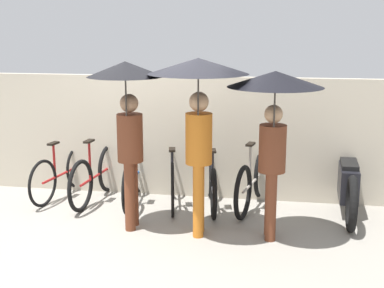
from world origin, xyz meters
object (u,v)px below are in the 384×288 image
at_px(parked_bicycle_1, 96,175).
at_px(motorcycle, 348,184).
at_px(parked_bicycle_2, 134,178).
at_px(pedestrian_trailing, 274,106).
at_px(parked_bicycle_4, 212,182).
at_px(parked_bicycle_5, 253,181).
at_px(parked_bicycle_0, 62,173).
at_px(pedestrian_center, 198,93).
at_px(pedestrian_leading, 127,103).
at_px(parked_bicycle_3, 172,178).

distance_m(parked_bicycle_1, motorcycle, 3.58).
bearing_deg(parked_bicycle_2, pedestrian_trailing, -125.22).
xyz_separation_m(parked_bicycle_4, parked_bicycle_5, (0.57, 0.08, 0.02)).
distance_m(parked_bicycle_2, pedestrian_trailing, 2.61).
bearing_deg(motorcycle, pedestrian_trailing, 141.77).
relative_size(parked_bicycle_2, parked_bicycle_4, 1.02).
height_order(parked_bicycle_0, pedestrian_center, pedestrian_center).
relative_size(parked_bicycle_1, parked_bicycle_4, 1.04).
distance_m(parked_bicycle_0, pedestrian_center, 2.93).
bearing_deg(pedestrian_center, pedestrian_leading, -11.00).
bearing_deg(motorcycle, parked_bicycle_2, 93.68).
height_order(parked_bicycle_4, motorcycle, parked_bicycle_4).
bearing_deg(parked_bicycle_4, parked_bicycle_1, 79.21).
bearing_deg(parked_bicycle_0, pedestrian_leading, -120.63).
height_order(parked_bicycle_0, parked_bicycle_1, parked_bicycle_0).
relative_size(parked_bicycle_3, pedestrian_center, 0.79).
bearing_deg(motorcycle, parked_bicycle_4, 95.09).
relative_size(parked_bicycle_1, pedestrian_leading, 0.80).
xyz_separation_m(parked_bicycle_2, parked_bicycle_4, (1.14, -0.02, -0.00)).
distance_m(parked_bicycle_2, parked_bicycle_5, 1.71).
bearing_deg(motorcycle, parked_bicycle_5, 92.51).
xyz_separation_m(parked_bicycle_2, pedestrian_trailing, (1.99, -1.12, 1.27)).
distance_m(parked_bicycle_3, pedestrian_trailing, 2.19).
bearing_deg(parked_bicycle_4, motorcycle, -97.99).
height_order(parked_bicycle_1, pedestrian_trailing, pedestrian_trailing).
xyz_separation_m(parked_bicycle_5, pedestrian_leading, (-1.46, -1.12, 1.23)).
bearing_deg(motorcycle, parked_bicycle_1, 93.76).
distance_m(parked_bicycle_0, parked_bicycle_2, 1.14).
distance_m(parked_bicycle_0, parked_bicycle_3, 1.71).
height_order(parked_bicycle_3, pedestrian_center, pedestrian_center).
height_order(parked_bicycle_4, pedestrian_leading, pedestrian_leading).
bearing_deg(parked_bicycle_0, parked_bicycle_4, -83.81).
bearing_deg(parked_bicycle_1, parked_bicycle_5, -83.18).
relative_size(parked_bicycle_3, parked_bicycle_5, 0.99).
relative_size(parked_bicycle_4, parked_bicycle_5, 0.95).
distance_m(parked_bicycle_0, pedestrian_trailing, 3.59).
bearing_deg(parked_bicycle_0, pedestrian_center, -109.65).
height_order(parked_bicycle_1, parked_bicycle_5, parked_bicycle_1).
relative_size(parked_bicycle_0, parked_bicycle_4, 1.00).
bearing_deg(pedestrian_trailing, pedestrian_center, -1.78).
relative_size(parked_bicycle_3, parked_bicycle_4, 1.04).
xyz_separation_m(parked_bicycle_0, pedestrian_center, (2.27, -1.24, 1.40)).
distance_m(parked_bicycle_1, parked_bicycle_3, 1.14).
distance_m(parked_bicycle_2, motorcycle, 3.01).
bearing_deg(pedestrian_trailing, parked_bicycle_1, -27.23).
bearing_deg(pedestrian_center, parked_bicycle_0, -34.00).
bearing_deg(parked_bicycle_0, parked_bicycle_2, -85.42).
distance_m(parked_bicycle_4, pedestrian_trailing, 1.88).
relative_size(parked_bicycle_4, motorcycle, 0.77).
bearing_deg(pedestrian_leading, parked_bicycle_0, -41.40).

